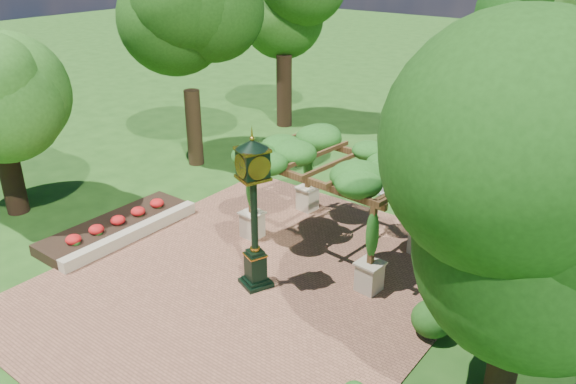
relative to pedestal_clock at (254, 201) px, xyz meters
The scene contains 12 objects.
ground 2.70m from the pedestal_clock, 97.50° to the right, with size 120.00×120.00×0.00m, color #1E4714.
brick_plaza 2.52m from the pedestal_clock, 142.15° to the left, with size 10.00×12.00×0.04m, color brown.
border_wall 5.28m from the pedestal_clock, behind, with size 0.35×5.00×0.40m, color #C6B793.
flower_bed 6.11m from the pedestal_clock, behind, with size 1.50×5.00×0.36m, color red.
pedestal_clock is the anchor object (origin of this frame).
pergola 3.20m from the pedestal_clock, 81.61° to the left, with size 5.41×3.66×3.25m.
sundial 7.84m from the pedestal_clock, 91.82° to the left, with size 0.75×0.75×1.10m.
shrub_mid 5.19m from the pedestal_clock, 11.00° to the left, with size 0.98×0.98×0.88m, color #205016.
shrub_back 6.34m from the pedestal_clock, 53.72° to the left, with size 0.73×0.73×0.65m, color #26691E.
tree_west_near 10.14m from the pedestal_clock, 145.60° to the left, with size 4.41×4.41×8.12m.
tree_north 13.51m from the pedestal_clock, 75.78° to the left, with size 4.03×4.03×8.70m.
tree_east_near 6.96m from the pedestal_clock, ahead, with size 4.29×4.29×6.78m.
Camera 1 is at (8.70, -8.81, 8.60)m, focal length 35.00 mm.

